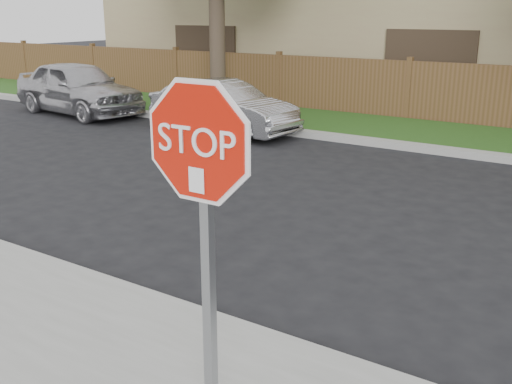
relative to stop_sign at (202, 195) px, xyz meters
The scene contains 4 objects.
ground 2.47m from the stop_sign, 63.65° to the left, with size 90.00×90.00×0.00m, color black.
stop_sign is the anchor object (origin of this frame).
sedan_far_left 14.58m from the stop_sign, 142.34° to the left, with size 1.78×4.43×1.51m, color #B5B4B9.
sedan_left 11.05m from the stop_sign, 125.79° to the left, with size 1.33×3.82×1.26m, color #ABABAF.
Camera 1 is at (1.37, -4.11, 2.87)m, focal length 42.00 mm.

